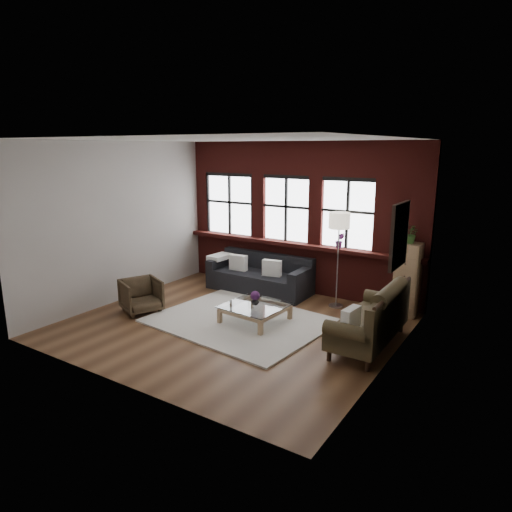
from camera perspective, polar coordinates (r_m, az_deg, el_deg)
The scene contains 26 objects.
floor at distance 8.20m, azimuth -2.89°, elevation -8.58°, with size 5.50×5.50×0.00m, color #50311D.
ceiling at distance 7.60m, azimuth -3.18°, elevation 14.38°, with size 5.50×5.50×0.00m, color white.
wall_back at distance 9.85m, azimuth 5.51°, elevation 4.79°, with size 5.50×5.50×0.00m, color #ADA8A1.
wall_front at distance 5.95m, azimuth -17.20°, elevation -1.52°, with size 5.50×5.50×0.00m, color #ADA8A1.
wall_left at distance 9.59m, azimuth -16.54°, elevation 4.06°, with size 5.00×5.00×0.00m, color #ADA8A1.
wall_right at distance 6.56m, azimuth 16.88°, elevation -0.12°, with size 5.00×5.00×0.00m, color #ADA8A1.
brick_backwall at distance 9.80m, azimuth 5.34°, elevation 4.75°, with size 5.50×0.12×3.20m, color #551714, non-canonical shape.
sill_ledge at distance 9.82m, azimuth 5.03°, elevation 1.45°, with size 5.50×0.30×0.08m, color #551714.
window_left at distance 10.72m, azimuth -3.23°, elevation 6.34°, with size 1.38×0.10×1.50m, color black, non-canonical shape.
window_mid at distance 9.93m, azimuth 3.85°, elevation 5.76°, with size 1.38×0.10×1.50m, color black, non-canonical shape.
window_right at distance 9.34m, azimuth 11.41°, elevation 5.04°, with size 1.38×0.10×1.50m, color black, non-canonical shape.
wall_poster at distance 6.81m, azimuth 17.49°, elevation 2.46°, with size 0.05×0.74×0.94m, color black, non-canonical shape.
shag_rug at distance 8.33m, azimuth -2.03°, elevation -8.09°, with size 2.98×2.35×0.03m, color beige.
dark_sofa at distance 9.91m, azimuth 0.41°, elevation -2.15°, with size 2.26×0.91×0.82m, color black, non-canonical shape.
pillow_a at distance 10.04m, azimuth -2.22°, elevation -0.83°, with size 0.40×0.14×0.34m, color white.
pillow_b at distance 9.58m, azimuth 2.00°, elevation -1.51°, with size 0.40×0.14×0.34m, color white.
vintage_settee at distance 7.43m, azimuth 13.96°, elevation -7.14°, with size 0.86×1.92×1.03m, color #362C19, non-canonical shape.
pillow_settee at distance 6.89m, azimuth 11.77°, elevation -7.71°, with size 0.14×0.38×0.34m, color white.
armchair at distance 8.99m, azimuth -14.16°, elevation -4.81°, with size 0.68×0.70×0.64m, color #34281A.
coffee_table at distance 8.24m, azimuth -0.11°, elevation -7.24°, with size 1.02×1.02×0.34m, color #9E7B56, non-canonical shape.
vase at distance 8.16m, azimuth -0.11°, elevation -5.66°, with size 0.14×0.14×0.14m, color #B2B2B2.
flowers at distance 8.12m, azimuth -0.11°, elevation -4.97°, with size 0.17×0.17×0.17m, color #4B1D54.
drawer_chest at distance 8.92m, azimuth 18.39°, elevation -2.79°, with size 0.42×0.42×1.37m, color #9E7B56.
potted_plant_top at distance 8.73m, azimuth 18.81°, elevation 2.66°, with size 0.32×0.28×0.36m, color #2D5923.
floor_lamp at distance 8.94m, azimuth 10.20°, elevation -0.11°, with size 0.40×0.40×2.02m, color #A5A5A8, non-canonical shape.
sill_plant at distance 9.34m, azimuth 10.44°, elevation 1.91°, with size 0.18×0.14×0.32m, color #4B1D54.
Camera 1 is at (4.44, -6.17, 3.08)m, focal length 32.00 mm.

